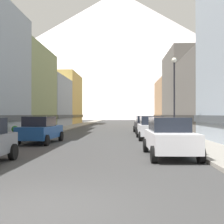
% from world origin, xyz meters
% --- Properties ---
extents(ground_plane, '(400.00, 400.00, 0.00)m').
position_xyz_m(ground_plane, '(0.00, 0.00, 0.00)').
color(ground_plane, '#3E3E3E').
extents(sidewalk_left, '(2.50, 100.00, 0.15)m').
position_xyz_m(sidewalk_left, '(-6.25, 35.00, 0.07)').
color(sidewalk_left, gray).
rests_on(sidewalk_left, ground).
extents(sidewalk_right, '(2.50, 100.00, 0.15)m').
position_xyz_m(sidewalk_right, '(6.25, 35.00, 0.07)').
color(sidewalk_right, gray).
rests_on(sidewalk_right, ground).
extents(storefront_left_2, '(9.88, 10.89, 9.84)m').
position_xyz_m(storefront_left_2, '(-12.29, 28.03, 4.75)').
color(storefront_left_2, '#8C9966').
rests_on(storefront_left_2, ground).
extents(storefront_left_3, '(7.52, 11.42, 7.85)m').
position_xyz_m(storefront_left_3, '(-11.11, 39.38, 3.78)').
color(storefront_left_3, '#99A5B2').
rests_on(storefront_left_3, ground).
extents(storefront_left_4, '(8.44, 12.10, 9.99)m').
position_xyz_m(storefront_left_4, '(-11.57, 51.22, 4.83)').
color(storefront_left_4, '#D8B259').
rests_on(storefront_left_4, ground).
extents(storefront_right_2, '(8.25, 10.07, 7.60)m').
position_xyz_m(storefront_right_2, '(11.48, 22.81, 3.66)').
color(storefront_right_2, '#66605B').
rests_on(storefront_right_2, ground).
extents(storefront_right_3, '(9.69, 10.65, 10.22)m').
position_xyz_m(storefront_right_3, '(12.19, 33.25, 4.94)').
color(storefront_right_3, '#66605B').
rests_on(storefront_right_3, ground).
extents(storefront_right_4, '(8.64, 11.06, 7.87)m').
position_xyz_m(storefront_right_4, '(11.67, 44.28, 3.79)').
color(storefront_right_4, tan).
rests_on(storefront_right_4, ground).
extents(car_left_1, '(2.24, 4.48, 1.78)m').
position_xyz_m(car_left_1, '(-3.80, 13.20, 0.90)').
color(car_left_1, '#19478C').
rests_on(car_left_1, ground).
extents(car_right_0, '(2.16, 4.44, 1.78)m').
position_xyz_m(car_right_0, '(3.80, 7.42, 0.90)').
color(car_right_0, silver).
rests_on(car_right_0, ground).
extents(car_right_1, '(2.09, 4.42, 1.78)m').
position_xyz_m(car_right_1, '(3.80, 16.62, 0.90)').
color(car_right_1, silver).
rests_on(car_right_1, ground).
extents(car_right_2, '(2.18, 4.45, 1.78)m').
position_xyz_m(car_right_2, '(3.80, 23.76, 0.90)').
color(car_right_2, black).
rests_on(car_right_2, ground).
extents(potted_plant_1, '(0.55, 0.55, 0.86)m').
position_xyz_m(potted_plant_1, '(-7.00, 16.99, 0.57)').
color(potted_plant_1, brown).
rests_on(potted_plant_1, sidewalk_left).
extents(pedestrian_1, '(0.36, 0.36, 1.57)m').
position_xyz_m(pedestrian_1, '(-6.25, 26.34, 0.87)').
color(pedestrian_1, navy).
rests_on(pedestrian_1, sidewalk_left).
extents(streetlamp_right, '(0.36, 0.36, 5.86)m').
position_xyz_m(streetlamp_right, '(5.35, 15.17, 3.99)').
color(streetlamp_right, black).
rests_on(streetlamp_right, sidewalk_right).
extents(mountain_backdrop, '(329.97, 329.97, 116.61)m').
position_xyz_m(mountain_backdrop, '(-4.19, 260.00, 58.31)').
color(mountain_backdrop, silver).
rests_on(mountain_backdrop, ground).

